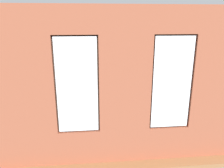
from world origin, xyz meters
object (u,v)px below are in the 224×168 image
papasan_chair (94,88)px  potted_plant_by_left_couch (157,95)px  candle_jar (106,101)px  media_console (30,116)px  remote_gray (101,101)px  potted_plant_foreground_right (51,79)px  potted_plant_between_couches (174,118)px  table_plant_small (94,100)px  couch_by_window (117,132)px  coffee_table (106,104)px  remote_silver (110,103)px  tv_flatscreen (28,96)px  cup_ceramic (117,99)px  couch_left (184,108)px  potted_plant_corner_far_left (213,110)px  potted_plant_beside_window_right (63,122)px  potted_plant_mid_room_small (122,92)px

papasan_chair → potted_plant_by_left_couch: bearing=165.9°
candle_jar → media_console: (2.31, 0.34, -0.26)m
remote_gray → potted_plant_foreground_right: potted_plant_foreground_right is taller
potted_plant_between_couches → table_plant_small: bearing=-38.4°
couch_by_window → potted_plant_between_couches: size_ratio=2.11×
couch_by_window → coffee_table: bearing=-85.1°
remote_silver → tv_flatscreen: size_ratio=0.16×
cup_ceramic → couch_by_window: bearing=83.9°
remote_silver → potted_plant_between_couches: (-1.49, 1.55, 0.14)m
couch_left → potted_plant_between_couches: potted_plant_between_couches is taller
remote_silver → potted_plant_foreground_right: 2.86m
couch_left → potted_plant_corner_far_left: bearing=9.9°
papasan_chair → potted_plant_foreground_right: size_ratio=0.78×
potted_plant_beside_window_right → tv_flatscreen: bearing=-52.1°
tv_flatscreen → potted_plant_foreground_right: size_ratio=0.80×
couch_left → coffee_table: size_ratio=1.63×
potted_plant_foreground_right → couch_left: bearing=152.7°
potted_plant_corner_far_left → papasan_chair: bearing=-49.5°
remote_gray → remote_silver: (-0.25, 0.23, 0.00)m
potted_plant_by_left_couch → potted_plant_foreground_right: size_ratio=0.32×
potted_plant_foreground_right → potted_plant_between_couches: bearing=136.0°
couch_by_window → potted_plant_corner_far_left: (-2.37, 0.07, 0.51)m
media_console → potted_plant_mid_room_small: 3.24m
candle_jar → table_plant_small: (0.38, 0.12, 0.10)m
coffee_table → potted_plant_corner_far_left: 3.13m
coffee_table → couch_left: bearing=168.7°
media_console → potted_plant_between_couches: (-3.89, 1.34, 0.36)m
candle_jar → tv_flatscreen: tv_flatscreen is taller
couch_left → remote_gray: size_ratio=12.12×
candle_jar → potted_plant_mid_room_small: 1.15m
table_plant_small → tv_flatscreen: tv_flatscreen is taller
cup_ceramic → tv_flatscreen: bearing=10.2°
coffee_table → remote_silver: 0.17m
couch_left → cup_ceramic: 2.14m
table_plant_small → potted_plant_mid_room_small: table_plant_small is taller
potted_plant_corner_far_left → potted_plant_between_couches: bearing=-7.4°
couch_left → potted_plant_by_left_couch: couch_left is taller
cup_ceramic → potted_plant_corner_far_left: (-2.17, 1.95, 0.34)m
cup_ceramic → table_plant_small: table_plant_small is taller
table_plant_small → potted_plant_mid_room_small: 1.50m
media_console → potted_plant_beside_window_right: potted_plant_beside_window_right is taller
couch_left → potted_plant_corner_far_left: size_ratio=1.39×
remote_silver → potted_plant_corner_far_left: (-2.43, 1.68, 0.38)m
candle_jar → cup_ceramic: bearing=-157.4°
tv_flatscreen → potted_plant_corner_far_left: potted_plant_corner_far_left is taller
cup_ceramic → potted_plant_between_couches: (-1.23, 1.82, 0.10)m
tv_flatscreen → potted_plant_mid_room_small: 3.26m
remote_gray → potted_plant_beside_window_right: (0.99, 1.94, 0.24)m
remote_silver → potted_plant_corner_far_left: bearing=-52.2°
papasan_chair → potted_plant_between_couches: potted_plant_between_couches is taller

